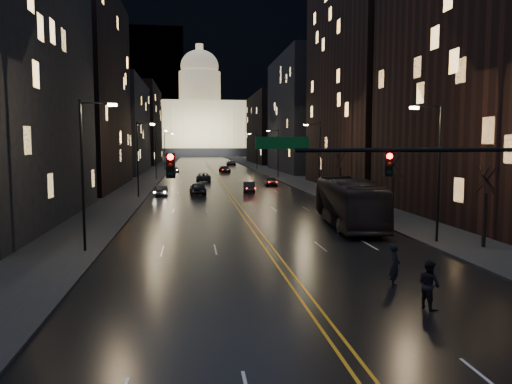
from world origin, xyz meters
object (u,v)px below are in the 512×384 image
object	(u,v)px
receding_car_a	(249,187)
pedestrian_a	(395,266)
bus	(349,203)
oncoming_car_b	(161,191)
oncoming_car_a	(198,188)
pedestrian_b	(429,285)
traffic_signal	(442,176)

from	to	relation	value
receding_car_a	pedestrian_a	size ratio (longest dim) A/B	2.18
bus	oncoming_car_b	size ratio (longest dim) A/B	3.22
bus	pedestrian_a	xyz separation A→B (m)	(-3.14, -16.49, -0.86)
oncoming_car_a	pedestrian_b	bearing A→B (deg)	96.95
oncoming_car_a	bus	bearing A→B (deg)	110.55
pedestrian_a	traffic_signal	bearing A→B (deg)	-98.74
pedestrian_b	receding_car_a	bearing A→B (deg)	-14.73
traffic_signal	oncoming_car_b	size ratio (longest dim) A/B	4.20
pedestrian_b	oncoming_car_a	bearing A→B (deg)	-6.17
pedestrian_a	bus	bearing A→B (deg)	14.13
bus	oncoming_car_b	bearing A→B (deg)	128.87
oncoming_car_a	receding_car_a	size ratio (longest dim) A/B	1.11
traffic_signal	bus	bearing A→B (deg)	84.79
oncoming_car_a	traffic_signal	bearing A→B (deg)	99.23
bus	oncoming_car_a	bearing A→B (deg)	119.68
oncoming_car_b	pedestrian_a	world-z (taller)	pedestrian_a
traffic_signal	pedestrian_a	distance (m)	4.51
bus	pedestrian_a	world-z (taller)	bus
oncoming_car_a	receding_car_a	bearing A→B (deg)	-166.57
oncoming_car_b	pedestrian_b	world-z (taller)	pedestrian_b
oncoming_car_a	pedestrian_a	distance (m)	42.72
bus	oncoming_car_a	size ratio (longest dim) A/B	2.78
bus	receding_car_a	world-z (taller)	bus
bus	pedestrian_a	bearing A→B (deg)	-95.35
traffic_signal	pedestrian_b	bearing A→B (deg)	-125.20
traffic_signal	bus	xyz separation A→B (m)	(1.60, 17.52, -3.25)
oncoming_car_b	receding_car_a	size ratio (longest dim) A/B	0.95
oncoming_car_b	receding_car_a	distance (m)	11.74
receding_car_a	pedestrian_b	size ratio (longest dim) A/B	2.22
bus	pedestrian_b	size ratio (longest dim) A/B	6.84
pedestrian_a	pedestrian_b	size ratio (longest dim) A/B	1.02
bus	oncoming_car_a	world-z (taller)	bus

